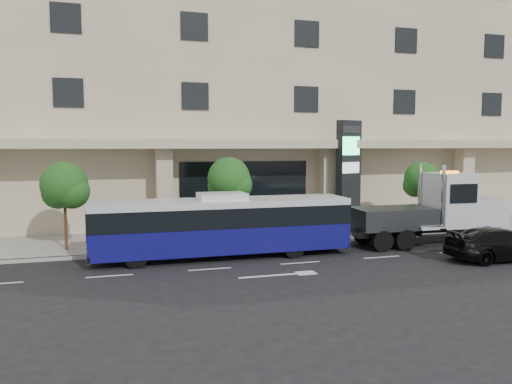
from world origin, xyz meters
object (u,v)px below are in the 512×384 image
at_px(city_bus, 222,225).
at_px(signage_pylon, 348,174).
at_px(black_sedan, 500,244).
at_px(tow_truck, 434,212).

relative_size(city_bus, signage_pylon, 1.82).
relative_size(black_sedan, signage_pylon, 0.78).
xyz_separation_m(city_bus, black_sedan, (11.84, -3.97, -0.78)).
bearing_deg(signage_pylon, black_sedan, -91.87).
xyz_separation_m(city_bus, tow_truck, (11.17, -0.10, 0.21)).
relative_size(tow_truck, signage_pylon, 1.42).
distance_m(tow_truck, signage_pylon, 5.89).
bearing_deg(city_bus, tow_truck, -0.25).
bearing_deg(tow_truck, city_bus, -178.38).
xyz_separation_m(city_bus, signage_pylon, (8.83, 5.03, 1.91)).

